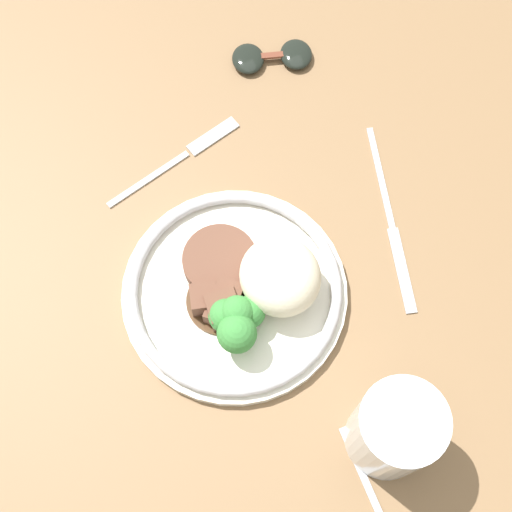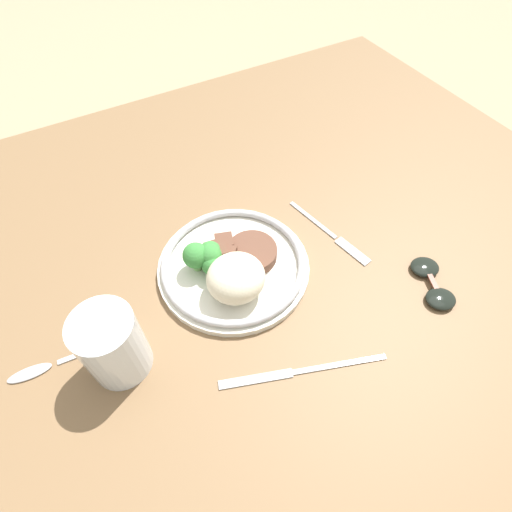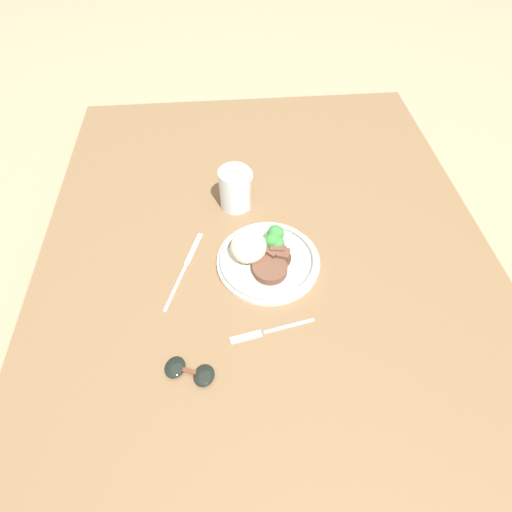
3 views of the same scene
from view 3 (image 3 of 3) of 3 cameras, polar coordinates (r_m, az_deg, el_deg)
ground_plane at (r=0.97m, az=1.57°, el=-1.77°), size 8.00×8.00×0.00m
dining_table at (r=0.95m, az=1.60°, el=-0.98°), size 1.40×1.07×0.04m
plate at (r=0.91m, az=1.15°, el=0.12°), size 0.24×0.24×0.07m
juice_glass at (r=1.02m, az=-3.01°, el=9.30°), size 0.08×0.08×0.11m
fork at (r=0.82m, az=1.21°, el=-10.85°), size 0.04×0.18×0.00m
knife at (r=0.93m, az=-10.07°, el=-1.52°), size 0.22×0.08×0.00m
spoon at (r=1.12m, az=-0.92°, el=10.76°), size 0.17×0.03×0.01m
sunglasses at (r=0.79m, az=-9.48°, el=-15.95°), size 0.08×0.11×0.01m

